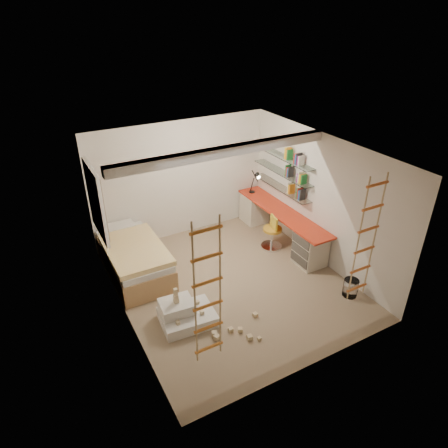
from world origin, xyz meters
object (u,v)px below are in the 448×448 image
swivel_chair (272,236)px  play_platform (185,314)px  bed (134,258)px  desk (280,225)px

swivel_chair → play_platform: size_ratio=0.83×
bed → swivel_chair: size_ratio=2.58×
desk → bed: desk is taller
bed → swivel_chair: (2.88, -0.52, -0.04)m
swivel_chair → desk: bearing=26.5°
bed → play_platform: size_ratio=2.13×
swivel_chair → play_platform: swivel_chair is taller
swivel_chair → play_platform: (-2.59, -1.22, -0.13)m
desk → bed: size_ratio=1.40×
play_platform → bed: bearing=99.4°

